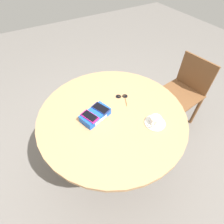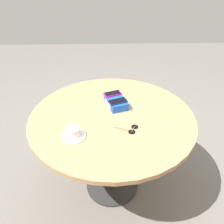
% 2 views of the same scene
% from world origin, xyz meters
% --- Properties ---
extents(ground_plane, '(8.00, 8.00, 0.00)m').
position_xyz_m(ground_plane, '(0.00, 0.00, 0.00)').
color(ground_plane, slate).
extents(round_table, '(1.12, 1.12, 0.75)m').
position_xyz_m(round_table, '(0.00, 0.00, 0.64)').
color(round_table, '#2D2D2D').
rests_on(round_table, ground_plane).
extents(phone_box, '(0.24, 0.18, 0.06)m').
position_xyz_m(phone_box, '(-0.12, 0.03, 0.78)').
color(phone_box, blue).
rests_on(phone_box, round_table).
extents(phone_magenta, '(0.10, 0.14, 0.01)m').
position_xyz_m(phone_magenta, '(-0.18, 0.01, 0.81)').
color(phone_magenta, '#D11975').
rests_on(phone_magenta, phone_box).
extents(phone_navy, '(0.11, 0.15, 0.01)m').
position_xyz_m(phone_navy, '(-0.07, 0.04, 0.81)').
color(phone_navy, navy).
rests_on(phone_navy, phone_box).
extents(saucer, '(0.15, 0.15, 0.01)m').
position_xyz_m(saucer, '(0.22, -0.23, 0.75)').
color(saucer, silver).
rests_on(saucer, round_table).
extents(coffee_cup, '(0.10, 0.08, 0.05)m').
position_xyz_m(coffee_cup, '(0.22, -0.24, 0.78)').
color(coffee_cup, silver).
rests_on(coffee_cup, saucer).
extents(sunglasses, '(0.09, 0.15, 0.01)m').
position_xyz_m(sunglasses, '(0.17, 0.12, 0.75)').
color(sunglasses, black).
rests_on(sunglasses, round_table).
extents(chair_near_window, '(0.45, 0.45, 0.81)m').
position_xyz_m(chair_near_window, '(0.99, 0.12, 0.44)').
color(chair_near_window, brown).
rests_on(chair_near_window, ground_plane).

